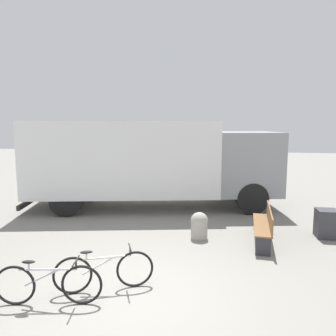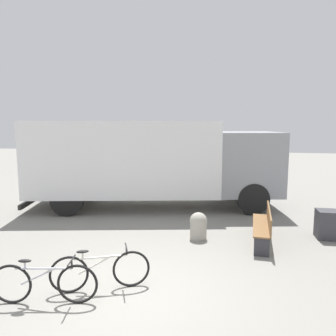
{
  "view_description": "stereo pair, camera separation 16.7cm",
  "coord_description": "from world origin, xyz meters",
  "px_view_note": "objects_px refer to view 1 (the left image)",
  "views": [
    {
      "loc": [
        1.55,
        -5.24,
        2.99
      ],
      "look_at": [
        0.03,
        4.3,
        1.67
      ],
      "focal_mm": 35.0,
      "sensor_mm": 36.0,
      "label": 1
    },
    {
      "loc": [
        1.72,
        -5.21,
        2.99
      ],
      "look_at": [
        0.03,
        4.3,
        1.67
      ],
      "focal_mm": 35.0,
      "sensor_mm": 36.0,
      "label": 2
    }
  ],
  "objects_px": {
    "park_bench": "(265,223)",
    "bollard_near_bench": "(199,225)",
    "delivery_truck": "(150,159)",
    "bicycle_middle": "(104,271)",
    "bicycle_near": "(48,284)",
    "utility_box": "(326,224)"
  },
  "relations": [
    {
      "from": "bicycle_middle",
      "to": "bollard_near_bench",
      "type": "bearing_deg",
      "value": 40.71
    },
    {
      "from": "delivery_truck",
      "to": "utility_box",
      "type": "bearing_deg",
      "value": -35.82
    },
    {
      "from": "park_bench",
      "to": "bicycle_middle",
      "type": "distance_m",
      "value": 4.35
    },
    {
      "from": "bollard_near_bench",
      "to": "bicycle_near",
      "type": "bearing_deg",
      "value": -122.3
    },
    {
      "from": "bicycle_near",
      "to": "utility_box",
      "type": "distance_m",
      "value": 6.96
    },
    {
      "from": "delivery_truck",
      "to": "bicycle_middle",
      "type": "xyz_separation_m",
      "value": [
        0.44,
        -5.98,
        -1.36
      ]
    },
    {
      "from": "park_bench",
      "to": "bicycle_middle",
      "type": "height_order",
      "value": "park_bench"
    },
    {
      "from": "bicycle_middle",
      "to": "utility_box",
      "type": "distance_m",
      "value": 6.0
    },
    {
      "from": "delivery_truck",
      "to": "park_bench",
      "type": "height_order",
      "value": "delivery_truck"
    },
    {
      "from": "park_bench",
      "to": "utility_box",
      "type": "height_order",
      "value": "park_bench"
    },
    {
      "from": "delivery_truck",
      "to": "bicycle_near",
      "type": "distance_m",
      "value": 6.72
    },
    {
      "from": "park_bench",
      "to": "delivery_truck",
      "type": "bearing_deg",
      "value": 54.8
    },
    {
      "from": "bicycle_near",
      "to": "utility_box",
      "type": "relative_size",
      "value": 2.36
    },
    {
      "from": "delivery_truck",
      "to": "bicycle_middle",
      "type": "height_order",
      "value": "delivery_truck"
    },
    {
      "from": "park_bench",
      "to": "utility_box",
      "type": "relative_size",
      "value": 2.66
    },
    {
      "from": "delivery_truck",
      "to": "bollard_near_bench",
      "type": "xyz_separation_m",
      "value": [
        1.96,
        -3.0,
        -1.37
      ]
    },
    {
      "from": "delivery_truck",
      "to": "park_bench",
      "type": "relative_size",
      "value": 4.54
    },
    {
      "from": "bicycle_near",
      "to": "bicycle_middle",
      "type": "xyz_separation_m",
      "value": [
        0.75,
        0.6,
        0.0
      ]
    },
    {
      "from": "bicycle_middle",
      "to": "delivery_truck",
      "type": "bearing_deg",
      "value": 71.87
    },
    {
      "from": "park_bench",
      "to": "bicycle_near",
      "type": "xyz_separation_m",
      "value": [
        -3.92,
        -3.57,
        -0.12
      ]
    },
    {
      "from": "park_bench",
      "to": "bollard_near_bench",
      "type": "distance_m",
      "value": 1.66
    },
    {
      "from": "bicycle_middle",
      "to": "bollard_near_bench",
      "type": "distance_m",
      "value": 3.34
    }
  ]
}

